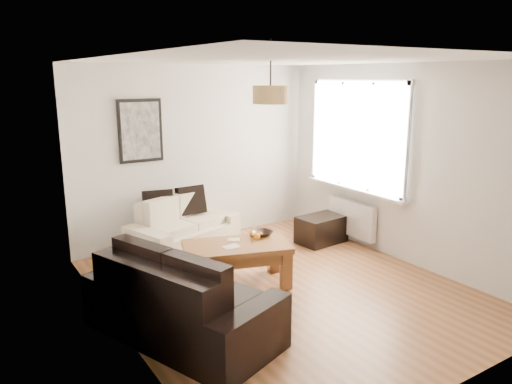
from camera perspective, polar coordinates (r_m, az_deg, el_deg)
floor at (r=5.88m, az=3.22°, el=-11.17°), size 4.50×4.50×0.00m
ceiling at (r=5.35m, az=3.59°, el=15.08°), size 3.80×4.50×0.00m
wall_back at (r=7.38m, az=-6.95°, el=4.38°), size 3.80×0.04×2.60m
wall_front at (r=3.94m, az=23.05°, el=-4.51°), size 3.80×0.04×2.60m
wall_left at (r=4.64m, az=-15.97°, el=-1.35°), size 0.04×4.50×2.60m
wall_right at (r=6.74m, az=16.60°, el=3.09°), size 0.04×4.50×2.60m
window_bay at (r=7.21m, az=11.74°, el=6.41°), size 0.14×1.90×1.60m
radiator at (r=7.43m, az=11.08°, el=-2.99°), size 0.10×0.90×0.52m
poster at (r=6.97m, az=-13.28°, el=6.93°), size 0.62×0.04×0.87m
pendant_shade at (r=5.60m, az=1.69°, el=11.23°), size 0.40×0.40×0.20m
loveseat_cream at (r=6.98m, az=-8.39°, el=-3.99°), size 1.68×1.23×0.75m
sofa_leather at (r=4.79m, az=-8.60°, el=-11.84°), size 1.50×2.08×0.81m
coffee_table at (r=5.91m, az=-2.27°, el=-8.36°), size 1.38×1.02×0.50m
ottoman at (r=7.42m, az=7.59°, el=-4.31°), size 0.74×0.52×0.40m
cushion_left at (r=6.95m, az=-11.28°, el=-1.47°), size 0.43×0.21×0.41m
cushion_right at (r=7.14m, az=-7.55°, el=-0.94°), size 0.41×0.14×0.41m
fruit_bowl at (r=6.11m, az=0.77°, el=-4.80°), size 0.26×0.26×0.06m
orange_a at (r=5.96m, az=0.11°, el=-5.16°), size 0.09×0.09×0.08m
orange_b at (r=6.05m, az=0.48°, el=-4.90°), size 0.07×0.07×0.06m
orange_c at (r=6.03m, az=-0.44°, el=-4.95°), size 0.08×0.08×0.07m
papers at (r=5.73m, az=-2.90°, el=-6.35°), size 0.20×0.15×0.01m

